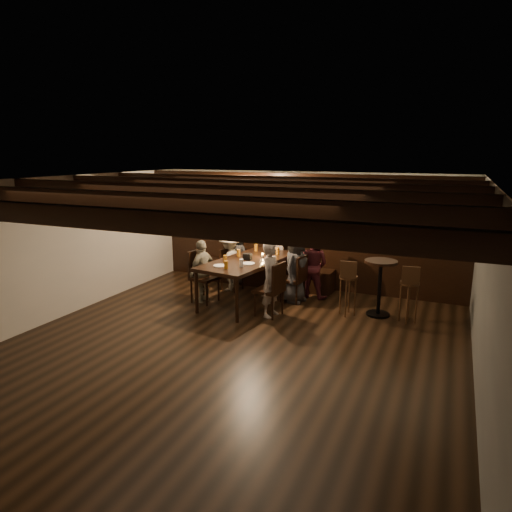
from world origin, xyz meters
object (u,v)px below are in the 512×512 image
at_px(chair_right_near, 294,287).
at_px(bar_stool_left, 348,295).
at_px(dining_table, 249,263).
at_px(chair_left_near, 231,278).
at_px(chair_left_far, 204,286).
at_px(person_left_far, 203,271).
at_px(person_bench_right, 313,265).
at_px(high_top_table, 380,280).
at_px(person_right_near, 295,268).
at_px(chair_right_far, 270,299).
at_px(bar_stool_right, 408,301).
at_px(person_left_near, 230,262).
at_px(person_bench_centre, 276,259).
at_px(person_bench_left, 236,257).
at_px(person_right_far, 271,279).

distance_m(chair_right_near, bar_stool_left, 1.15).
relative_size(dining_table, chair_left_near, 2.73).
bearing_deg(chair_left_far, person_left_far, -90.00).
relative_size(person_bench_right, high_top_table, 1.31).
relative_size(chair_right_near, bar_stool_left, 0.91).
distance_m(dining_table, person_right_near, 0.88).
relative_size(person_bench_right, person_right_near, 0.97).
xyz_separation_m(chair_right_far, bar_stool_right, (2.23, 0.61, 0.08)).
distance_m(person_left_near, bar_stool_left, 2.62).
xyz_separation_m(person_bench_centre, bar_stool_right, (2.73, -0.97, -0.25)).
xyz_separation_m(person_left_near, person_right_near, (1.48, -0.21, 0.07)).
distance_m(person_left_far, bar_stool_left, 2.72).
bearing_deg(person_right_near, chair_right_far, 178.10).
bearing_deg(chair_left_far, person_bench_left, -172.44).
relative_size(chair_left_near, person_right_far, 0.65).
bearing_deg(person_right_far, chair_left_near, 58.49).
bearing_deg(person_left_far, chair_left_far, 90.00).
relative_size(dining_table, person_right_near, 1.75).
distance_m(chair_right_near, person_right_near, 0.39).
bearing_deg(chair_right_near, bar_stool_left, -98.32).
relative_size(person_bench_right, bar_stool_right, 1.29).
distance_m(person_left_far, person_right_near, 1.75).
bearing_deg(high_top_table, person_bench_left, 165.73).
distance_m(chair_right_far, person_left_far, 1.50).
bearing_deg(person_bench_left, chair_right_far, 140.20).
xyz_separation_m(dining_table, chair_right_far, (0.65, -0.55, -0.46)).
bearing_deg(person_right_far, high_top_table, -57.33).
bearing_deg(person_left_far, chair_left_near, 177.96).
xyz_separation_m(chair_right_far, person_right_near, (0.16, 0.89, 0.37)).
bearing_deg(person_bench_right, bar_stool_left, 147.22).
xyz_separation_m(bar_stool_left, bar_stool_right, (1.00, 0.05, 0.00)).
bearing_deg(person_bench_centre, chair_left_near, 39.89).
xyz_separation_m(chair_left_far, person_right_far, (1.46, -0.21, 0.35)).
relative_size(chair_right_near, bar_stool_right, 0.91).
bearing_deg(chair_left_far, person_right_far, 90.00).
xyz_separation_m(person_right_near, bar_stool_right, (2.07, -0.27, -0.29)).
xyz_separation_m(chair_left_far, person_bench_right, (1.80, 1.10, 0.34)).
distance_m(chair_left_far, person_bench_centre, 1.69).
relative_size(chair_right_near, person_bench_left, 0.77).
relative_size(person_left_far, person_right_far, 0.91).
height_order(dining_table, high_top_table, high_top_table).
xyz_separation_m(dining_table, chair_left_near, (-0.65, 0.55, -0.50)).
bearing_deg(chair_left_far, high_top_table, 108.33).
bearing_deg(person_bench_left, person_bench_right, -180.00).
xyz_separation_m(chair_right_near, person_bench_right, (0.24, 0.42, 0.37)).
bearing_deg(bar_stool_right, chair_right_far, -172.38).
xyz_separation_m(chair_right_far, person_bench_right, (0.37, 1.31, 0.35)).
bearing_deg(chair_left_near, chair_right_near, 90.00).
bearing_deg(dining_table, person_left_far, -149.04).
relative_size(person_left_near, bar_stool_right, 1.19).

